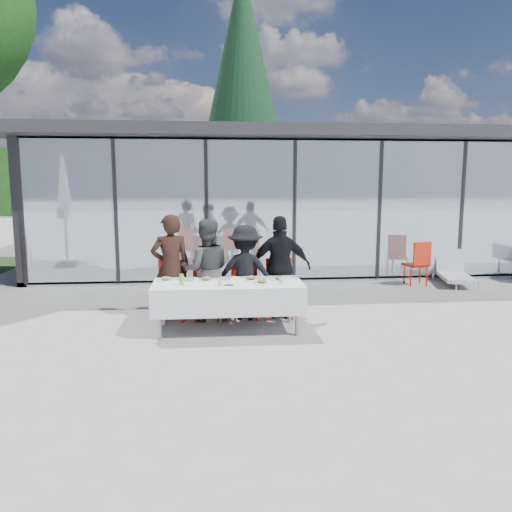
{
  "coord_description": "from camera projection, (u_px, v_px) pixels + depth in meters",
  "views": [
    {
      "loc": [
        -0.87,
        -6.95,
        2.27
      ],
      "look_at": [
        -0.1,
        1.2,
        1.04
      ],
      "focal_mm": 35.0,
      "sensor_mm": 36.0,
      "label": 1
    }
  ],
  "objects": [
    {
      "name": "ground",
      "position": [
        270.0,
        338.0,
        7.26
      ],
      "size": [
        90.0,
        90.0,
        0.0
      ],
      "primitive_type": "plane",
      "color": "gray",
      "rests_on": "ground"
    },
    {
      "name": "pavilion",
      "position": [
        303.0,
        185.0,
        15.17
      ],
      "size": [
        14.8,
        8.8,
        3.44
      ],
      "color": "gray",
      "rests_on": "ground"
    },
    {
      "name": "treeline",
      "position": [
        192.0,
        182.0,
        34.31
      ],
      "size": [
        62.5,
        2.0,
        4.4
      ],
      "color": "#153B12",
      "rests_on": "ground"
    },
    {
      "name": "dining_table",
      "position": [
        228.0,
        296.0,
        7.57
      ],
      "size": [
        2.26,
        0.96,
        0.75
      ],
      "color": "white",
      "rests_on": "ground"
    },
    {
      "name": "diner_a",
      "position": [
        171.0,
        268.0,
        8.08
      ],
      "size": [
        0.75,
        0.75,
        1.75
      ],
      "primitive_type": "imported",
      "rotation": [
        0.0,
        0.0,
        3.33
      ],
      "color": "black",
      "rests_on": "ground"
    },
    {
      "name": "diner_chair_a",
      "position": [
        172.0,
        287.0,
        8.23
      ],
      "size": [
        0.44,
        0.44,
        0.97
      ],
      "color": "red",
      "rests_on": "ground"
    },
    {
      "name": "diner_b",
      "position": [
        206.0,
        270.0,
        8.14
      ],
      "size": [
        0.82,
        0.82,
        1.66
      ],
      "primitive_type": "imported",
      "rotation": [
        0.0,
        0.0,
        3.15
      ],
      "color": "#434343",
      "rests_on": "ground"
    },
    {
      "name": "diner_chair_b",
      "position": [
        206.0,
        286.0,
        8.28
      ],
      "size": [
        0.44,
        0.44,
        0.97
      ],
      "color": "red",
      "rests_on": "ground"
    },
    {
      "name": "diner_c",
      "position": [
        245.0,
        272.0,
        8.2
      ],
      "size": [
        1.15,
        1.15,
        1.56
      ],
      "primitive_type": "imported",
      "rotation": [
        0.0,
        0.0,
        2.99
      ],
      "color": "black",
      "rests_on": "ground"
    },
    {
      "name": "diner_chair_c",
      "position": [
        245.0,
        286.0,
        8.34
      ],
      "size": [
        0.44,
        0.44,
        0.97
      ],
      "color": "red",
      "rests_on": "ground"
    },
    {
      "name": "diner_d",
      "position": [
        281.0,
        267.0,
        8.25
      ],
      "size": [
        1.06,
        1.06,
        1.71
      ],
      "primitive_type": "imported",
      "rotation": [
        0.0,
        0.0,
        3.08
      ],
      "color": "black",
      "rests_on": "ground"
    },
    {
      "name": "diner_chair_d",
      "position": [
        280.0,
        285.0,
        8.4
      ],
      "size": [
        0.44,
        0.44,
        0.97
      ],
      "color": "red",
      "rests_on": "ground"
    },
    {
      "name": "plate_a",
      "position": [
        166.0,
        279.0,
        7.66
      ],
      "size": [
        0.27,
        0.27,
        0.07
      ],
      "color": "white",
      "rests_on": "dining_table"
    },
    {
      "name": "plate_b",
      "position": [
        206.0,
        279.0,
        7.66
      ],
      "size": [
        0.27,
        0.27,
        0.07
      ],
      "color": "white",
      "rests_on": "dining_table"
    },
    {
      "name": "plate_c",
      "position": [
        251.0,
        279.0,
        7.71
      ],
      "size": [
        0.27,
        0.27,
        0.07
      ],
      "color": "white",
      "rests_on": "dining_table"
    },
    {
      "name": "plate_d",
      "position": [
        280.0,
        279.0,
        7.72
      ],
      "size": [
        0.27,
        0.27,
        0.07
      ],
      "color": "white",
      "rests_on": "dining_table"
    },
    {
      "name": "plate_extra",
      "position": [
        262.0,
        282.0,
        7.46
      ],
      "size": [
        0.27,
        0.27,
        0.07
      ],
      "color": "white",
      "rests_on": "dining_table"
    },
    {
      "name": "juice_bottle",
      "position": [
        182.0,
        279.0,
        7.36
      ],
      "size": [
        0.06,
        0.06,
        0.16
      ],
      "primitive_type": "cylinder",
      "color": "#80AE48",
      "rests_on": "dining_table"
    },
    {
      "name": "drinking_glasses",
      "position": [
        251.0,
        282.0,
        7.33
      ],
      "size": [
        0.97,
        0.14,
        0.1
      ],
      "color": "silver",
      "rests_on": "dining_table"
    },
    {
      "name": "folded_eyeglasses",
      "position": [
        229.0,
        285.0,
        7.31
      ],
      "size": [
        0.14,
        0.03,
        0.01
      ],
      "primitive_type": "cube",
      "color": "black",
      "rests_on": "dining_table"
    },
    {
      "name": "spare_chair_b",
      "position": [
        419.0,
        261.0,
        10.85
      ],
      "size": [
        0.53,
        0.53,
        0.97
      ],
      "color": "red",
      "rests_on": "ground"
    },
    {
      "name": "lounger",
      "position": [
        453.0,
        272.0,
        11.16
      ],
      "size": [
        0.89,
        1.43,
        0.72
      ],
      "color": "silver",
      "rests_on": "ground"
    },
    {
      "name": "conifer_tree",
      "position": [
        242.0,
        84.0,
        19.22
      ],
      "size": [
        4.0,
        4.0,
        10.5
      ],
      "color": "#382316",
      "rests_on": "ground"
    }
  ]
}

